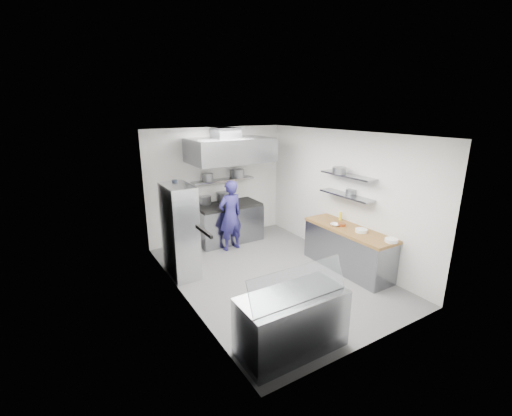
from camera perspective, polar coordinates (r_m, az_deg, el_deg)
floor at (r=7.06m, az=2.56°, el=-10.97°), size 5.00×5.00×0.00m
ceiling at (r=6.29m, az=2.89°, el=12.32°), size 5.00×5.00×0.00m
wall_back at (r=8.66m, az=-6.53°, el=3.99°), size 3.60×2.80×0.02m
wall_front at (r=4.80m, az=19.69°, el=-7.24°), size 3.60×2.80×0.02m
wall_left at (r=5.78m, az=-12.31°, el=-2.61°), size 2.80×5.00×0.02m
wall_right at (r=7.66m, az=14.00°, el=1.96°), size 2.80×5.00×0.02m
gas_range at (r=8.61m, az=-4.60°, el=-2.60°), size 1.60×0.80×0.90m
cooktop at (r=8.47m, az=-4.67°, el=0.47°), size 1.57×0.78×0.06m
stock_pot_left at (r=8.51m, az=-8.42°, el=1.34°), size 0.28×0.28×0.20m
stock_pot_mid at (r=8.71m, az=-5.55°, el=1.92°), size 0.32×0.32×0.24m
over_range_shelf at (r=8.54m, az=-5.49°, el=4.66°), size 1.60×0.30×0.04m
shelf_pot_a at (r=8.38m, az=-8.06°, el=5.12°), size 0.27×0.27×0.18m
shelf_pot_b at (r=8.66m, az=-3.04°, el=5.75°), size 0.32×0.32×0.22m
extractor_hood at (r=8.04m, az=-4.33°, el=9.60°), size 1.90×1.15×0.55m
hood_duct at (r=8.21m, az=-5.12°, el=12.38°), size 0.55×0.55×0.24m
red_firebox at (r=8.18m, az=-14.33°, el=2.98°), size 0.22×0.10×0.26m
chef at (r=7.97m, az=-4.30°, el=-1.26°), size 0.66×0.47×1.67m
wire_rack at (r=6.87m, az=-12.56°, el=-3.76°), size 0.50×0.90×1.85m
rack_bin_a at (r=6.98m, az=-12.70°, el=-4.54°), size 0.15×0.19×0.17m
rack_bin_b at (r=7.09m, az=-13.72°, el=-0.01°), size 0.15×0.19×0.17m
rack_jar at (r=6.89m, az=-13.36°, el=3.85°), size 0.11×0.11×0.18m
knife_strip at (r=4.94m, az=-8.68°, el=-3.86°), size 0.04×0.55×0.05m
prep_counter_base at (r=7.35m, az=14.99°, el=-6.80°), size 0.62×2.00×0.84m
prep_counter_top at (r=7.19m, az=15.25°, el=-3.50°), size 0.65×2.04×0.06m
plate_stack_a at (r=6.70m, az=21.61°, el=-5.02°), size 0.23×0.23×0.06m
plate_stack_b at (r=7.02m, az=17.13°, el=-3.61°), size 0.23×0.23×0.06m
copper_pan at (r=7.27m, az=14.08°, el=-2.69°), size 0.17×0.17×0.06m
squeeze_bottle at (r=7.61m, az=13.89°, el=-1.33°), size 0.06×0.06×0.18m
mixing_bowl at (r=7.24m, az=13.03°, el=-2.74°), size 0.25×0.25×0.05m
wall_shelf_lower at (r=7.32m, az=14.81°, el=2.05°), size 0.30×1.30×0.04m
wall_shelf_upper at (r=7.23m, az=15.05°, el=5.27°), size 0.30×1.30×0.04m
shelf_pot_c at (r=7.35m, az=15.56°, el=2.61°), size 0.22×0.22×0.10m
shelf_pot_d at (r=7.23m, az=13.72°, el=6.10°), size 0.28×0.28×0.14m
display_case at (r=4.95m, az=5.97°, el=-18.43°), size 1.50×0.70×0.85m
display_glass at (r=4.53m, az=7.15°, el=-12.43°), size 1.47×0.19×0.42m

